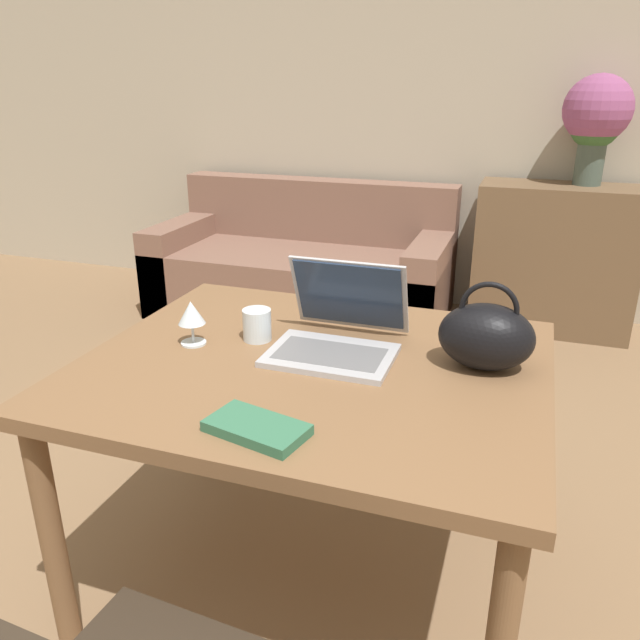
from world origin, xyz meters
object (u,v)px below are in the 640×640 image
laptop (340,326)px  wine_glass (191,315)px  drinking_glass (257,325)px  handbag (486,336)px  flower_vase (597,117)px  couch (303,269)px

laptop → wine_glass: laptop is taller
laptop → wine_glass: bearing=-163.9°
laptop → wine_glass: size_ratio=2.69×
drinking_glass → wine_glass: 0.19m
handbag → wine_glass: bearing=-172.1°
flower_vase → drinking_glass: bearing=-112.0°
handbag → laptop: bearing=179.2°
laptop → drinking_glass: (-0.24, -0.03, -0.02)m
handbag → flower_vase: bearing=81.8°
laptop → wine_glass: (-0.40, -0.11, 0.02)m
couch → handbag: 2.56m
couch → drinking_glass: drinking_glass is taller
handbag → drinking_glass: bearing=-178.1°
laptop → wine_glass: 0.41m
drinking_glass → flower_vase: bearing=68.0°
flower_vase → handbag: bearing=-98.2°
handbag → flower_vase: flower_vase is taller
laptop → handbag: 0.39m
handbag → couch: bearing=121.3°
couch → wine_glass: 2.36m
drinking_glass → handbag: handbag is taller
drinking_glass → handbag: (0.63, 0.02, 0.04)m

